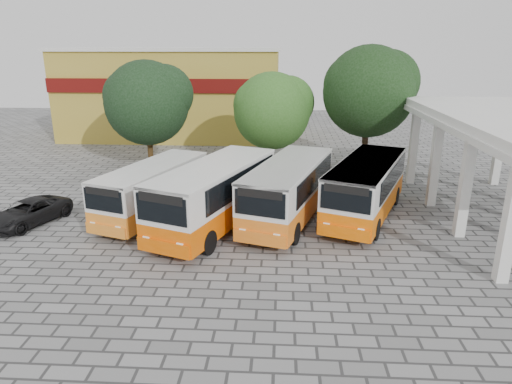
# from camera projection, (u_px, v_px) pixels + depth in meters

# --- Properties ---
(ground) EXTENTS (90.00, 90.00, 0.00)m
(ground) POSITION_uv_depth(u_px,v_px,m) (291.00, 248.00, 20.12)
(ground) COLOR slate
(ground) RESTS_ON ground
(terminal_shelter) EXTENTS (6.80, 15.80, 5.40)m
(terminal_shelter) POSITION_uv_depth(u_px,v_px,m) (512.00, 124.00, 21.83)
(terminal_shelter) COLOR silver
(terminal_shelter) RESTS_ON ground
(shophouse_block) EXTENTS (20.40, 10.40, 8.30)m
(shophouse_block) POSITION_uv_depth(u_px,v_px,m) (174.00, 92.00, 44.13)
(shophouse_block) COLOR #A98E2D
(shophouse_block) RESTS_ON ground
(bus_far_left) EXTENTS (4.58, 8.03, 2.71)m
(bus_far_left) POSITION_uv_depth(u_px,v_px,m) (153.00, 187.00, 23.41)
(bus_far_left) COLOR orange
(bus_far_left) RESTS_ON ground
(bus_centre_left) EXTENTS (5.54, 9.31, 3.14)m
(bus_centre_left) POSITION_uv_depth(u_px,v_px,m) (215.00, 192.00, 21.86)
(bus_centre_left) COLOR #E15500
(bus_centre_left) RESTS_ON ground
(bus_centre_right) EXTENTS (4.91, 8.85, 3.00)m
(bus_centre_right) POSITION_uv_depth(u_px,v_px,m) (289.00, 188.00, 22.73)
(bus_centre_right) COLOR orange
(bus_centre_right) RESTS_ON ground
(bus_far_right) EXTENTS (5.44, 8.84, 2.98)m
(bus_far_right) POSITION_uv_depth(u_px,v_px,m) (366.00, 185.00, 23.20)
(bus_far_right) COLOR #EE6000
(bus_far_right) RESTS_ON ground
(tree_left) EXTENTS (6.19, 5.89, 7.62)m
(tree_left) POSITION_uv_depth(u_px,v_px,m) (148.00, 100.00, 31.82)
(tree_left) COLOR #4A3216
(tree_left) RESTS_ON ground
(tree_middle) EXTENTS (5.65, 5.38, 6.84)m
(tree_middle) POSITION_uv_depth(u_px,v_px,m) (273.00, 108.00, 31.75)
(tree_middle) COLOR #462A13
(tree_middle) RESTS_ON ground
(tree_right) EXTENTS (6.45, 6.14, 8.62)m
(tree_right) POSITION_uv_depth(u_px,v_px,m) (370.00, 88.00, 30.58)
(tree_right) COLOR #38281A
(tree_right) RESTS_ON ground
(parked_car) EXTENTS (3.40, 4.75, 1.20)m
(parked_car) POSITION_uv_depth(u_px,v_px,m) (28.00, 212.00, 22.66)
(parked_car) COLOR black
(parked_car) RESTS_ON ground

